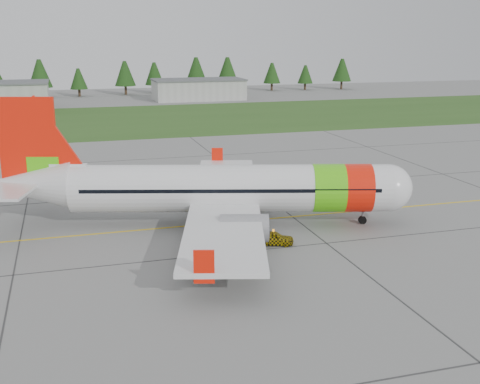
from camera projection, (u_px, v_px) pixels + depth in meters
name	position (u px, v px, depth m)	size (l,w,h in m)	color
ground	(212.00, 255.00, 48.15)	(320.00, 320.00, 0.00)	gray
aircraft	(220.00, 189.00, 55.12)	(38.24, 36.05, 11.83)	silver
follow_me_car	(273.00, 225.00, 50.10)	(1.37, 1.16, 3.41)	gold
grass_strip	(118.00, 120.00, 124.31)	(320.00, 50.00, 0.03)	#30561E
taxi_guideline	(191.00, 225.00, 55.58)	(120.00, 0.25, 0.02)	gold
hangar_east	(198.00, 90.00, 163.87)	(24.00, 12.00, 5.20)	#A8A8A3
treeline	(100.00, 78.00, 175.06)	(160.00, 8.00, 10.00)	#1C3F14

